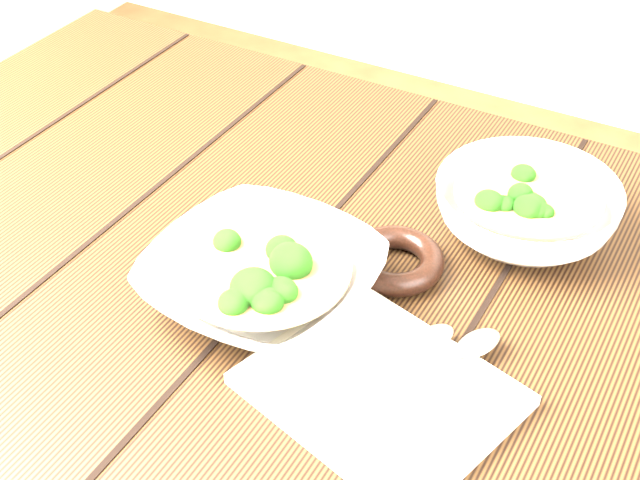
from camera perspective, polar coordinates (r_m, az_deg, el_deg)
table at (r=0.98m, az=-1.40°, el=-7.78°), size 1.20×0.80×0.75m
soup_bowl_front at (r=0.85m, az=-3.72°, el=-2.41°), size 0.23×0.23×0.06m
soup_bowl_back at (r=0.96m, az=13.05°, el=2.04°), size 0.20×0.20×0.07m
trivet at (r=0.90m, az=4.81°, el=-1.31°), size 0.12×0.12×0.02m
napkin at (r=0.78m, az=3.87°, el=-9.53°), size 0.25×0.22×0.01m
spoon_left at (r=0.80m, az=5.33°, el=-7.37°), size 0.08×0.17×0.01m
spoon_right at (r=0.80m, az=8.37°, el=-7.63°), size 0.08×0.17×0.01m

